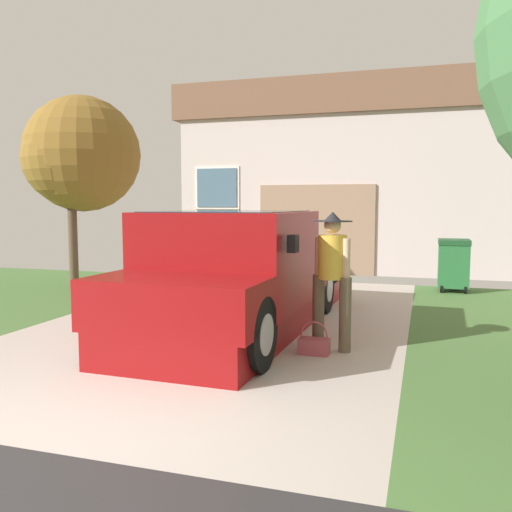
{
  "coord_description": "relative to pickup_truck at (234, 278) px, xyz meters",
  "views": [
    {
      "loc": [
        2.77,
        -3.08,
        1.76
      ],
      "look_at": [
        0.64,
        3.75,
        1.07
      ],
      "focal_mm": 38.01,
      "sensor_mm": 36.0,
      "label": 1
    }
  ],
  "objects": [
    {
      "name": "neighbor_tree",
      "position": [
        -4.45,
        2.87,
        2.0
      ],
      "size": [
        2.39,
        2.39,
        3.98
      ],
      "color": "brown",
      "rests_on": "ground"
    },
    {
      "name": "wheeled_trash_bin",
      "position": [
        3.03,
        4.65,
        -0.18
      ],
      "size": [
        0.6,
        0.72,
        1.05
      ],
      "color": "#286B38",
      "rests_on": "ground"
    },
    {
      "name": "person_with_hat",
      "position": [
        1.41,
        -0.45,
        0.22
      ],
      "size": [
        0.5,
        0.47,
        1.66
      ],
      "rotation": [
        0.0,
        0.0,
        2.74
      ],
      "color": "brown",
      "rests_on": "ground"
    },
    {
      "name": "handbag",
      "position": [
        1.26,
        -0.73,
        -0.64
      ],
      "size": [
        0.35,
        0.22,
        0.39
      ],
      "color": "#B24C56",
      "rests_on": "ground"
    },
    {
      "name": "house_with_garage",
      "position": [
        1.37,
        9.23,
        1.72
      ],
      "size": [
        10.77,
        5.72,
        4.88
      ],
      "color": "beige",
      "rests_on": "ground"
    },
    {
      "name": "pickup_truck",
      "position": [
        0.0,
        0.0,
        0.0
      ],
      "size": [
        2.13,
        5.27,
        1.66
      ],
      "rotation": [
        0.0,
        0.0,
        3.11
      ],
      "color": "maroon",
      "rests_on": "ground"
    }
  ]
}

